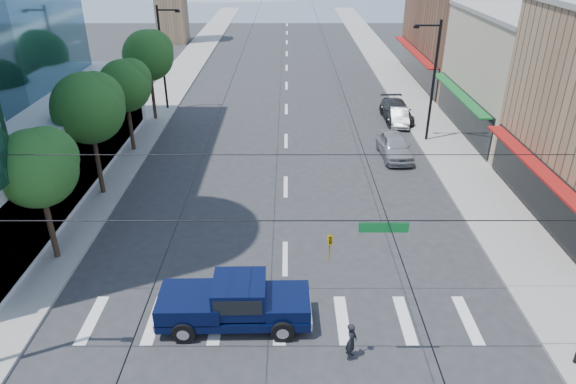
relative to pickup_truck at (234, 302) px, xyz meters
name	(u,v)px	position (x,y,z in m)	size (l,w,h in m)	color
ground	(284,346)	(2.04, -1.32, -1.09)	(160.00, 160.00, 0.00)	#28282B
sidewalk_left	(176,80)	(-9.96, 38.68, -1.02)	(4.00, 120.00, 0.15)	gray
sidewalk_right	(397,80)	(14.04, 38.68, -1.02)	(4.00, 120.00, 0.15)	gray
shop_mid	(546,77)	(22.04, 22.68, 3.41)	(12.00, 14.00, 9.00)	tan
shop_far	(478,33)	(22.04, 38.68, 3.91)	(12.00, 18.00, 10.00)	brown
tree_near	(40,165)	(-9.03, 4.77, 3.90)	(3.65, 3.64, 6.71)	black
tree_midnear	(91,106)	(-9.03, 11.78, 4.50)	(4.09, 4.09, 7.52)	black
tree_midfar	(127,84)	(-9.03, 18.77, 3.90)	(3.65, 3.64, 6.71)	black
tree_far	(150,54)	(-9.03, 25.78, 4.50)	(4.09, 4.09, 7.52)	black
signal_rig	(290,261)	(2.23, -2.32, 3.55)	(21.80, 0.20, 9.00)	black
lamp_pole_nw	(163,54)	(-8.62, 28.68, 3.85)	(2.00, 0.25, 9.00)	black
lamp_pole_ne	(432,77)	(12.71, 20.68, 3.85)	(2.00, 0.25, 9.00)	black
pickup_truck	(234,302)	(0.00, 0.00, 0.00)	(6.23, 2.51, 2.09)	black
pedestrian	(351,341)	(4.54, -1.91, -0.30)	(0.58, 0.38, 1.58)	black
parked_car_near	(394,146)	(9.76, 17.56, -0.25)	(1.98, 4.92, 1.68)	#A2A2A6
parked_car_mid	(399,116)	(11.44, 24.59, -0.41)	(1.44, 4.12, 1.36)	silver
parked_car_far	(396,111)	(11.44, 25.68, -0.30)	(2.22, 5.45, 1.58)	#27282A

